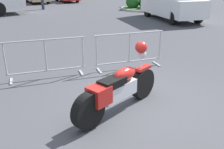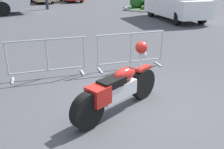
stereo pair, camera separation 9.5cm
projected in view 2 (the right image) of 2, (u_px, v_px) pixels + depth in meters
ground_plane at (137, 105)px, 5.37m from camera, size 120.00×120.00×0.00m
motorcycle at (118, 88)px, 4.96m from camera, size 2.14×1.32×1.33m
crowd_barrier_near at (47, 58)px, 6.65m from camera, size 2.11×0.44×1.07m
crowd_barrier_far at (131, 50)px, 7.34m from camera, size 2.11×0.44×1.07m
planter_island at (146, 5)px, 20.36m from camera, size 3.85×3.85×1.19m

